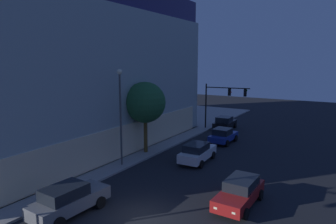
# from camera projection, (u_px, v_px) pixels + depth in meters

# --- Properties ---
(ground_plane) EXTENTS (120.00, 120.00, 0.00)m
(ground_plane) POSITION_uv_depth(u_px,v_px,m) (142.00, 218.00, 16.79)
(ground_plane) COLOR black
(modern_building) EXTENTS (29.15, 24.89, 15.77)m
(modern_building) POSITION_uv_depth(u_px,v_px,m) (38.00, 69.00, 32.75)
(modern_building) COLOR #4C4C51
(modern_building) RESTS_ON ground
(traffic_light_far_corner) EXTENTS (0.73, 5.54, 5.67)m
(traffic_light_far_corner) POSITION_uv_depth(u_px,v_px,m) (223.00, 97.00, 37.55)
(traffic_light_far_corner) COLOR black
(traffic_light_far_corner) RESTS_ON sidewalk_corner
(street_lamp_sidewalk) EXTENTS (0.44, 0.44, 7.86)m
(street_lamp_sidewalk) POSITION_uv_depth(u_px,v_px,m) (120.00, 106.00, 24.25)
(street_lamp_sidewalk) COLOR #4C4C4C
(street_lamp_sidewalk) RESTS_ON sidewalk_corner
(sidewalk_tree) EXTENTS (3.80, 3.80, 6.62)m
(sidewalk_tree) POSITION_uv_depth(u_px,v_px,m) (145.00, 103.00, 27.86)
(sidewalk_tree) COLOR brown
(sidewalk_tree) RESTS_ON sidewalk_corner
(car_grey) EXTENTS (4.72, 2.20, 1.77)m
(car_grey) POSITION_uv_depth(u_px,v_px,m) (69.00, 199.00, 17.02)
(car_grey) COLOR slate
(car_grey) RESTS_ON ground
(car_red) EXTENTS (4.71, 2.06, 1.61)m
(car_red) POSITION_uv_depth(u_px,v_px,m) (240.00, 192.00, 18.22)
(car_red) COLOR maroon
(car_red) RESTS_ON ground
(car_white) EXTENTS (4.55, 2.19, 1.67)m
(car_white) POSITION_uv_depth(u_px,v_px,m) (197.00, 152.00, 26.09)
(car_white) COLOR silver
(car_white) RESTS_ON ground
(car_blue) EXTENTS (4.08, 2.15, 1.61)m
(car_blue) POSITION_uv_depth(u_px,v_px,m) (223.00, 135.00, 32.18)
(car_blue) COLOR navy
(car_blue) RESTS_ON ground
(car_black) EXTENTS (4.33, 2.30, 1.63)m
(car_black) POSITION_uv_depth(u_px,v_px,m) (225.00, 123.00, 38.88)
(car_black) COLOR black
(car_black) RESTS_ON ground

